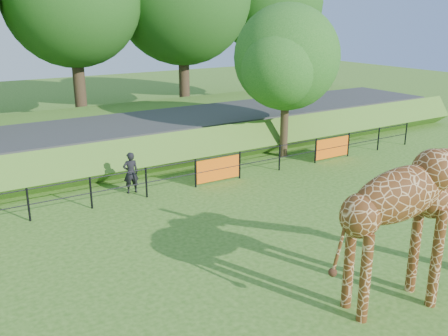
{
  "coord_description": "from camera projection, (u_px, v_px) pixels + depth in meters",
  "views": [
    {
      "loc": [
        -6.62,
        -7.59,
        6.27
      ],
      "look_at": [
        0.76,
        4.05,
        2.0
      ],
      "focal_mm": 40.0,
      "sensor_mm": 36.0,
      "label": 1
    }
  ],
  "objects": [
    {
      "name": "road",
      "position": [
        91.0,
        129.0,
        22.26
      ],
      "size": [
        40.0,
        5.0,
        0.12
      ],
      "primitive_type": "cube",
      "color": "#323234",
      "rests_on": "embankment"
    },
    {
      "name": "perimeter_fence",
      "position": [
        146.0,
        183.0,
        17.66
      ],
      "size": [
        28.07,
        0.1,
        1.1
      ],
      "primitive_type": null,
      "color": "black",
      "rests_on": "ground"
    },
    {
      "name": "embankment",
      "position": [
        82.0,
        137.0,
        23.68
      ],
      "size": [
        40.0,
        9.0,
        1.3
      ],
      "primitive_type": "cube",
      "color": "#336419",
      "rests_on": "ground"
    },
    {
      "name": "ground",
      "position": [
        291.0,
        301.0,
        11.37
      ],
      "size": [
        90.0,
        90.0,
        0.0
      ],
      "primitive_type": "plane",
      "color": "#336419",
      "rests_on": "ground"
    },
    {
      "name": "visitor",
      "position": [
        131.0,
        173.0,
        18.04
      ],
      "size": [
        0.61,
        0.45,
        1.54
      ],
      "primitive_type": "imported",
      "rotation": [
        0.0,
        0.0,
        3.0
      ],
      "color": "black",
      "rests_on": "ground"
    },
    {
      "name": "tree_east",
      "position": [
        288.0,
        61.0,
        21.75
      ],
      "size": [
        5.4,
        4.71,
        6.76
      ],
      "color": "#312316",
      "rests_on": "ground"
    },
    {
      "name": "giraffe",
      "position": [
        435.0,
        223.0,
        11.03
      ],
      "size": [
        5.27,
        2.01,
        3.71
      ],
      "primitive_type": null,
      "rotation": [
        0.0,
        0.0,
        -0.21
      ],
      "color": "#592E12",
      "rests_on": "ground"
    }
  ]
}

